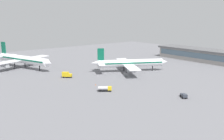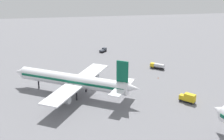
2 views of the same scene
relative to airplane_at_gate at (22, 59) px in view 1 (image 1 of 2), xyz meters
The scene contains 9 objects.
ground 71.94m from the airplane_at_gate, 142.01° to the right, with size 288.00×288.00×0.00m, color slate.
terminal_building 141.55m from the airplane_at_gate, 120.42° to the right, with size 92.77×20.09×9.60m.
airplane_at_gate is the anchor object (origin of this frame).
airplane_taxiing 73.60m from the airplane_at_gate, 137.47° to the right, with size 38.47×46.01×15.41m.
catering_truck 44.28m from the airplane_at_gate, 165.75° to the right, with size 5.30×5.31×3.30m.
fuel_truck 78.15m from the airplane_at_gate, behind, with size 5.41×6.11×2.50m.
pushback_tractor 110.97m from the airplane_at_gate, 162.33° to the right, with size 4.64×4.20×1.90m.
ground_crew_worker 97.87m from the airplane_at_gate, 124.65° to the right, with size 0.57×0.46×1.67m.
safety_cone_near_gate 67.71m from the airplane_at_gate, 167.10° to the right, with size 0.44×0.44×0.60m, color #EA590C.
Camera 1 is at (-103.11, 94.24, 33.70)m, focal length 36.98 mm.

